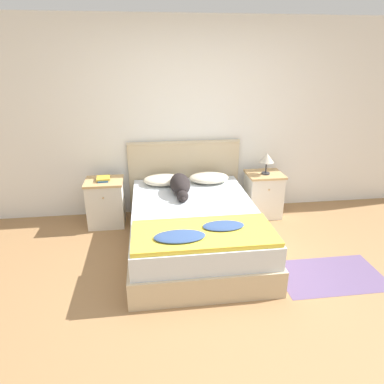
# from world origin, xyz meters

# --- Properties ---
(ground_plane) EXTENTS (16.00, 16.00, 0.00)m
(ground_plane) POSITION_xyz_m (0.00, 0.00, 0.00)
(ground_plane) COLOR #997047
(wall_back) EXTENTS (9.00, 0.06, 2.55)m
(wall_back) POSITION_xyz_m (0.00, 2.13, 1.27)
(wall_back) COLOR white
(wall_back) RESTS_ON ground_plane
(bed) EXTENTS (1.44, 2.01, 0.51)m
(bed) POSITION_xyz_m (-0.14, 1.03, 0.25)
(bed) COLOR #C6B28E
(bed) RESTS_ON ground_plane
(headboard) EXTENTS (1.52, 0.06, 1.02)m
(headboard) POSITION_xyz_m (-0.14, 2.06, 0.53)
(headboard) COLOR #C6B28E
(headboard) RESTS_ON ground_plane
(nightstand_left) EXTENTS (0.48, 0.43, 0.61)m
(nightstand_left) POSITION_xyz_m (-1.20, 1.78, 0.31)
(nightstand_left) COLOR silver
(nightstand_left) RESTS_ON ground_plane
(nightstand_right) EXTENTS (0.48, 0.43, 0.61)m
(nightstand_right) POSITION_xyz_m (0.91, 1.78, 0.31)
(nightstand_right) COLOR silver
(nightstand_right) RESTS_ON ground_plane
(pillow_left) EXTENTS (0.52, 0.37, 0.12)m
(pillow_left) POSITION_xyz_m (-0.44, 1.80, 0.57)
(pillow_left) COLOR beige
(pillow_left) RESTS_ON bed
(pillow_right) EXTENTS (0.52, 0.37, 0.12)m
(pillow_right) POSITION_xyz_m (0.16, 1.80, 0.57)
(pillow_right) COLOR beige
(pillow_right) RESTS_ON bed
(quilt) EXTENTS (1.34, 0.62, 0.08)m
(quilt) POSITION_xyz_m (-0.15, 0.38, 0.54)
(quilt) COLOR yellow
(quilt) RESTS_ON bed
(dog) EXTENTS (0.24, 0.72, 0.22)m
(dog) POSITION_xyz_m (-0.26, 1.46, 0.62)
(dog) COLOR black
(dog) RESTS_ON bed
(book_stack) EXTENTS (0.18, 0.21, 0.04)m
(book_stack) POSITION_xyz_m (-1.20, 1.78, 0.63)
(book_stack) COLOR #285689
(book_stack) RESTS_ON nightstand_left
(table_lamp) EXTENTS (0.19, 0.19, 0.29)m
(table_lamp) POSITION_xyz_m (0.91, 1.75, 0.82)
(table_lamp) COLOR #2D2D33
(table_lamp) RESTS_ON nightstand_right
(rug) EXTENTS (1.06, 0.64, 0.00)m
(rug) POSITION_xyz_m (1.15, 0.30, 0.00)
(rug) COLOR #604C75
(rug) RESTS_ON ground_plane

